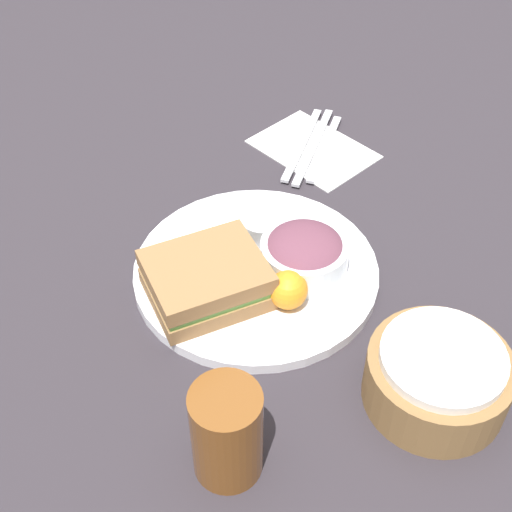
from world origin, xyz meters
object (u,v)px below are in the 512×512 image
at_px(drink_glass, 227,433).
at_px(bread_basket, 438,377).
at_px(spoon, 324,148).
at_px(plate, 256,271).
at_px(fork, 302,144).
at_px(knife, 313,146).
at_px(salad_bowl, 304,253).
at_px(dressing_cup, 263,225).
at_px(sandwich, 207,280).

xyz_separation_m(drink_glass, bread_basket, (-0.22, 0.09, -0.02)).
relative_size(bread_basket, spoon, 0.87).
relative_size(plate, bread_basket, 2.01).
bearing_deg(drink_glass, fork, -144.00).
bearing_deg(bread_basket, plate, -87.41).
relative_size(drink_glass, knife, 0.55).
distance_m(salad_bowl, dressing_cup, 0.08).
bearing_deg(drink_glass, plate, -139.62).
relative_size(bread_basket, knife, 0.75).
relative_size(plate, spoon, 1.76).
distance_m(plate, dressing_cup, 0.07).
relative_size(fork, knife, 0.95).
xyz_separation_m(salad_bowl, spoon, (-0.22, -0.16, -0.04)).
height_order(plate, bread_basket, bread_basket).
xyz_separation_m(salad_bowl, dressing_cup, (-0.01, -0.08, -0.01)).
relative_size(plate, fork, 1.58).
xyz_separation_m(drink_glass, fork, (-0.45, -0.33, -0.05)).
distance_m(plate, sandwich, 0.08).
bearing_deg(plate, sandwich, -4.87).
height_order(plate, salad_bowl, salad_bowl).
bearing_deg(knife, spoon, -90.00).
bearing_deg(bread_basket, fork, -119.01).
height_order(drink_glass, spoon, drink_glass).
distance_m(sandwich, fork, 0.36).
bearing_deg(sandwich, plate, 175.13).
distance_m(sandwich, drink_glass, 0.22).
bearing_deg(salad_bowl, sandwich, -22.45).
height_order(plate, dressing_cup, dressing_cup).
xyz_separation_m(sandwich, knife, (-0.33, -0.13, -0.04)).
height_order(knife, spoon, same).
bearing_deg(fork, sandwich, 176.15).
height_order(sandwich, salad_bowl, salad_bowl).
relative_size(bread_basket, fork, 0.79).
xyz_separation_m(sandwich, bread_basket, (-0.09, 0.28, -0.01)).
xyz_separation_m(bread_basket, knife, (-0.24, -0.41, -0.03)).
relative_size(sandwich, fork, 0.85).
xyz_separation_m(salad_bowl, drink_glass, (0.25, 0.13, 0.02)).
height_order(bread_basket, knife, bread_basket).
bearing_deg(bread_basket, sandwich, -72.25).
bearing_deg(drink_glass, sandwich, -125.52).
distance_m(plate, drink_glass, 0.27).
relative_size(dressing_cup, knife, 0.29).
bearing_deg(salad_bowl, knife, -139.59).
relative_size(sandwich, dressing_cup, 2.73).
bearing_deg(plate, drink_glass, 40.38).
relative_size(dressing_cup, bread_basket, 0.39).
distance_m(dressing_cup, knife, 0.23).
bearing_deg(bread_basket, salad_bowl, -97.75).
relative_size(salad_bowl, spoon, 0.62).
xyz_separation_m(dressing_cup, knife, (-0.20, -0.10, -0.02)).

